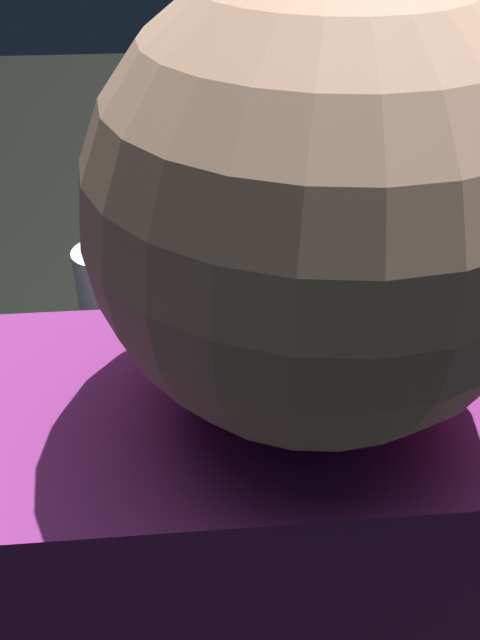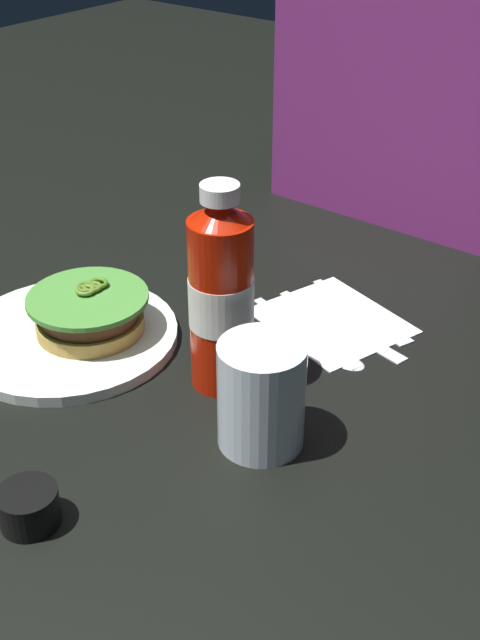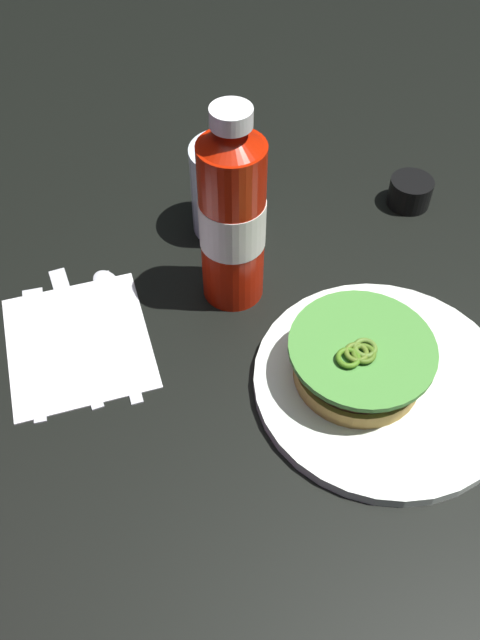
{
  "view_description": "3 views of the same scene",
  "coord_description": "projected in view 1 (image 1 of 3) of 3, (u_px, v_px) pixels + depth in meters",
  "views": [
    {
      "loc": [
        0.02,
        0.8,
        0.57
      ],
      "look_at": [
        -0.04,
        0.07,
        0.04
      ],
      "focal_mm": 37.98,
      "sensor_mm": 36.0,
      "label": 1
    },
    {
      "loc": [
        0.51,
        -0.52,
        0.53
      ],
      "look_at": [
        0.03,
        0.1,
        0.04
      ],
      "focal_mm": 46.3,
      "sensor_mm": 36.0,
      "label": 2
    },
    {
      "loc": [
        -0.37,
        0.31,
        0.54
      ],
      "look_at": [
        -0.03,
        0.08,
        0.04
      ],
      "focal_mm": 36.81,
      "sensor_mm": 36.0,
      "label": 3
    }
  ],
  "objects": [
    {
      "name": "ground_plane",
      "position": [
        206.0,
        318.0,
        0.98
      ],
      "size": [
        3.0,
        3.0,
        0.0
      ],
      "primitive_type": "plane",
      "color": "black"
    },
    {
      "name": "dinner_plate",
      "position": [
        304.0,
        306.0,
        0.99
      ],
      "size": [
        0.25,
        0.25,
        0.01
      ],
      "primitive_type": "cylinder",
      "color": "silver",
      "rests_on": "ground_plane"
    },
    {
      "name": "burger_sandwich",
      "position": [
        294.0,
        297.0,
        0.96
      ],
      "size": [
        0.14,
        0.14,
        0.05
      ],
      "color": "#B0893F",
      "rests_on": "dinner_plate"
    },
    {
      "name": "ketchup_bottle",
      "position": [
        170.0,
        272.0,
        0.88
      ],
      "size": [
        0.07,
        0.07,
        0.23
      ],
      "color": "#B31705",
      "rests_on": "ground_plane"
    },
    {
      "name": "water_glass",
      "position": [
        107.0,
        285.0,
        0.95
      ],
      "size": [
        0.08,
        0.08,
        0.11
      ],
      "primitive_type": "cylinder",
      "color": "silver",
      "rests_on": "ground_plane"
    },
    {
      "name": "condiment_cup",
      "position": [
        173.0,
        235.0,
        1.15
      ],
      "size": [
        0.05,
        0.05,
        0.03
      ],
      "primitive_type": "cylinder",
      "color": "black",
      "rests_on": "ground_plane"
    },
    {
      "name": "napkin",
      "position": [
        151.0,
        426.0,
        0.8
      ],
      "size": [
        0.2,
        0.19,
        0.0
      ],
      "primitive_type": "cube",
      "rotation": [
        0.0,
        0.0,
        -0.3
      ],
      "color": "silver",
      "rests_on": "ground_plane"
    },
    {
      "name": "spoon_utensil",
      "position": [
        139.0,
        396.0,
        0.83
      ],
      "size": [
        0.18,
        0.07,
        0.0
      ],
      "color": "silver",
      "rests_on": "napkin"
    },
    {
      "name": "butter_knife",
      "position": [
        130.0,
        422.0,
        0.8
      ],
      "size": [
        0.2,
        0.06,
        0.0
      ],
      "color": "silver",
      "rests_on": "napkin"
    },
    {
      "name": "fork_utensil",
      "position": [
        124.0,
        447.0,
        0.76
      ],
      "size": [
        0.17,
        0.08,
        0.0
      ],
      "color": "silver",
      "rests_on": "napkin"
    },
    {
      "name": "diner_person",
      "position": [
        295.0,
        534.0,
        0.38
      ],
      "size": [
        0.36,
        0.19,
        0.54
      ],
      "color": "#782770",
      "rests_on": "ground_plane"
    }
  ]
}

